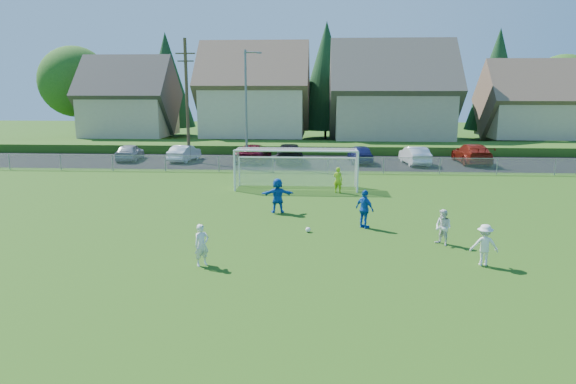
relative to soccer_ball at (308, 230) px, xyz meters
name	(u,v)px	position (x,y,z in m)	size (l,w,h in m)	color
ground	(271,287)	(-0.97, -6.28, -0.11)	(160.00, 160.00, 0.00)	#193D0C
asphalt_lot	(303,162)	(-0.97, 21.22, -0.10)	(60.00, 60.00, 0.00)	black
grass_embankment	(306,147)	(-0.97, 28.72, 0.29)	(70.00, 6.00, 0.80)	#1E420F
soccer_ball	(308,230)	(0.00, 0.00, 0.00)	(0.22, 0.22, 0.22)	white
player_white_a	(202,245)	(-3.57, -4.43, 0.63)	(0.54, 0.35, 1.47)	white
player_white_b	(443,227)	(5.33, -1.48, 0.60)	(0.69, 0.54, 1.42)	white
player_white_c	(484,245)	(6.21, -3.78, 0.62)	(0.95, 0.54, 1.47)	white
player_blue_a	(365,209)	(2.46, 0.86, 0.74)	(1.00, 0.42, 1.70)	#134EB4
player_blue_b	(278,195)	(-1.60, 3.48, 0.76)	(1.61, 0.51, 1.73)	#134EB4
goalkeeper	(338,180)	(1.53, 8.62, 0.65)	(0.55, 0.36, 1.52)	#9BCD18
car_a	(130,152)	(-15.78, 21.37, 0.60)	(1.69, 4.19, 1.43)	#9FA3A6
car_b	(184,153)	(-11.00, 21.19, 0.57)	(1.44, 4.13, 1.36)	white
car_c	(253,153)	(-5.13, 21.20, 0.63)	(2.44, 5.29, 1.47)	#4E0815
car_d	(289,153)	(-2.08, 20.79, 0.68)	(2.22, 5.45, 1.58)	black
car_e	(360,154)	(3.76, 21.12, 0.63)	(1.76, 4.37, 1.49)	#161C50
car_f	(415,155)	(8.08, 20.48, 0.62)	(1.54, 4.42, 1.46)	silver
car_g	(472,154)	(12.85, 21.33, 0.70)	(2.26, 5.56, 1.61)	maroon
soccer_goal	(296,162)	(-0.97, 9.77, 1.52)	(7.42, 1.90, 2.50)	white
chainlink_fence	(300,164)	(-0.97, 15.72, 0.52)	(52.06, 0.06, 1.20)	gray
streetlight	(247,104)	(-5.42, 19.72, 4.73)	(1.38, 0.18, 9.00)	slate
utility_pole	(187,100)	(-10.47, 20.72, 5.04)	(1.60, 0.26, 10.00)	#473321
houses_row	(326,76)	(1.00, 36.18, 7.22)	(53.90, 11.45, 13.27)	tan
tree_row	(318,81)	(0.07, 42.46, 6.80)	(65.98, 12.36, 13.80)	#382616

